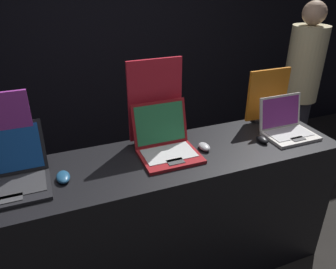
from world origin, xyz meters
TOP-DOWN VIEW (x-y plane):
  - wall_back at (0.00, 2.04)m, footprint 8.00×0.05m
  - display_counter at (0.00, 0.29)m, footprint 2.19×0.58m
  - laptop_front at (-0.87, 0.33)m, footprint 0.38×0.38m
  - mouse_front at (-0.62, 0.27)m, footprint 0.07×0.12m
  - promo_stand_front at (-0.87, 0.48)m, footprint 0.30×0.07m
  - laptop_middle at (-0.00, 0.34)m, footprint 0.35×0.35m
  - mouse_middle at (0.24, 0.29)m, footprint 0.06×0.10m
  - promo_stand_middle at (-0.00, 0.53)m, footprint 0.35×0.07m
  - laptop_back at (0.85, 0.28)m, footprint 0.33×0.28m
  - mouse_back at (0.63, 0.24)m, footprint 0.06×0.10m
  - promo_stand_back at (0.85, 0.51)m, footprint 0.33×0.07m
  - person_bystander at (1.66, 1.05)m, footprint 0.33×0.33m

SIDE VIEW (x-z plane):
  - display_counter at x=0.00m, z-range 0.00..0.96m
  - person_bystander at x=1.66m, z-range 0.04..1.76m
  - mouse_front at x=-0.62m, z-range 0.96..1.00m
  - mouse_back at x=0.63m, z-range 0.96..1.00m
  - mouse_middle at x=0.24m, z-range 0.96..1.00m
  - laptop_back at x=0.85m, z-range 0.89..1.14m
  - laptop_front at x=-0.87m, z-range 0.88..1.17m
  - laptop_middle at x=0.00m, z-range 0.88..1.17m
  - promo_stand_back at x=0.85m, z-range 0.95..1.34m
  - promo_stand_front at x=-0.87m, z-range 0.95..1.41m
  - promo_stand_middle at x=0.00m, z-range 0.95..1.49m
  - wall_back at x=0.00m, z-range 0.00..2.80m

